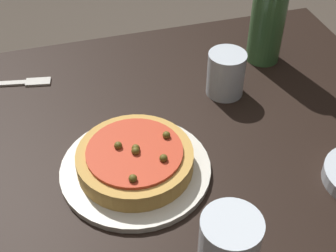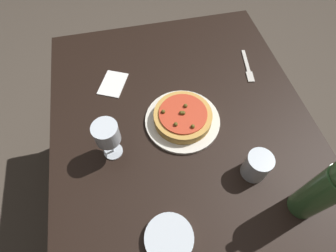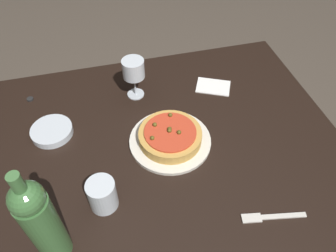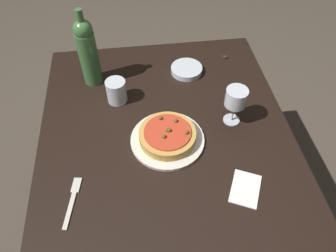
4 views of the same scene
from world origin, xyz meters
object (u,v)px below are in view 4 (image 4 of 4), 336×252
(dining_table, at_px, (167,153))
(dinner_plate, at_px, (168,140))
(water_cup, at_px, (116,91))
(pizza, at_px, (168,135))
(wine_bottle, at_px, (88,51))
(side_bowl, at_px, (187,70))
(wine_glass, at_px, (236,99))
(bottle_cap, at_px, (225,57))
(fork, at_px, (73,199))

(dining_table, relative_size, dinner_plate, 4.33)
(dinner_plate, xyz_separation_m, water_cup, (-0.23, -0.17, 0.04))
(pizza, height_order, wine_bottle, wine_bottle)
(dinner_plate, distance_m, side_bowl, 0.39)
(pizza, bearing_deg, wine_glass, 104.86)
(dining_table, xyz_separation_m, dinner_plate, (0.01, 0.00, 0.10))
(dining_table, distance_m, water_cup, 0.32)
(pizza, xyz_separation_m, wine_bottle, (-0.37, -0.27, 0.12))
(water_cup, height_order, bottle_cap, water_cup)
(bottle_cap, bearing_deg, wine_glass, -10.31)
(bottle_cap, bearing_deg, water_cup, -66.55)
(side_bowl, bearing_deg, wine_glass, 21.76)
(pizza, distance_m, wine_glass, 0.27)
(dining_table, bearing_deg, water_cup, -142.09)
(dinner_plate, distance_m, wine_glass, 0.28)
(dining_table, relative_size, side_bowl, 8.42)
(pizza, relative_size, wine_glass, 1.31)
(bottle_cap, bearing_deg, dinner_plate, -35.55)
(wine_glass, distance_m, fork, 0.65)
(dining_table, bearing_deg, wine_bottle, -142.68)
(wine_glass, distance_m, wine_bottle, 0.60)
(wine_glass, bearing_deg, dining_table, -78.19)
(dining_table, height_order, bottle_cap, bottle_cap)
(pizza, height_order, bottle_cap, pizza)
(dinner_plate, height_order, fork, dinner_plate)
(pizza, distance_m, water_cup, 0.29)
(wine_bottle, distance_m, side_bowl, 0.42)
(wine_glass, bearing_deg, water_cup, -111.49)
(pizza, relative_size, bottle_cap, 8.48)
(pizza, relative_size, wine_bottle, 0.62)
(dinner_plate, xyz_separation_m, pizza, (-0.00, 0.00, 0.03))
(pizza, xyz_separation_m, bottle_cap, (-0.45, 0.32, -0.03))
(fork, bearing_deg, wine_bottle, 4.62)
(dinner_plate, bearing_deg, dining_table, -170.02)
(wine_bottle, xyz_separation_m, water_cup, (0.13, 0.10, -0.10))
(wine_glass, relative_size, side_bowl, 1.13)
(water_cup, distance_m, bottle_cap, 0.54)
(dining_table, relative_size, fork, 6.45)
(water_cup, relative_size, side_bowl, 0.70)
(wine_glass, relative_size, water_cup, 1.62)
(water_cup, bearing_deg, fork, -19.67)
(fork, bearing_deg, side_bowl, -28.61)
(pizza, height_order, side_bowl, pizza)
(dinner_plate, relative_size, side_bowl, 1.95)
(bottle_cap, bearing_deg, pizza, -35.55)
(wine_bottle, relative_size, fork, 1.85)
(pizza, bearing_deg, water_cup, -143.34)
(dinner_plate, xyz_separation_m, side_bowl, (-0.37, 0.13, 0.01))
(dining_table, relative_size, pizza, 5.65)
(pizza, bearing_deg, fork, -59.31)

